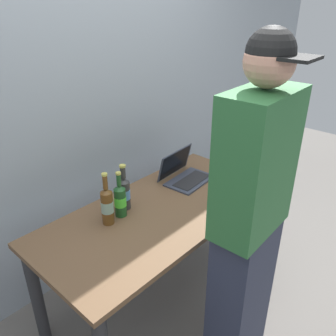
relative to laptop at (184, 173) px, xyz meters
name	(u,v)px	position (x,y,z in m)	size (l,w,h in m)	color
ground_plane	(162,296)	(-0.38, -0.14, -0.76)	(8.00, 8.00, 0.00)	slate
desk	(161,225)	(-0.38, -0.14, -0.16)	(1.53, 0.73, 0.72)	brown
laptop	(184,173)	(0.00, 0.00, 0.00)	(0.35, 0.29, 0.20)	#383D4C
beer_bottle_brown	(120,200)	(-0.58, -0.01, 0.06)	(0.07, 0.07, 0.28)	#1E5123
beer_bottle_green	(107,205)	(-0.68, -0.02, 0.07)	(0.07, 0.07, 0.31)	brown
beer_bottle_amber	(124,192)	(-0.52, 0.03, 0.06)	(0.07, 0.07, 0.29)	#333333
person_figure	(249,227)	(-0.42, -0.74, 0.14)	(0.41, 0.28, 1.77)	#2D3347
coffee_mug	(240,170)	(0.28, -0.27, 0.01)	(0.12, 0.08, 0.11)	#19598C
back_wall	(84,93)	(-0.38, 0.53, 0.54)	(6.00, 0.10, 2.60)	#99A3AD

